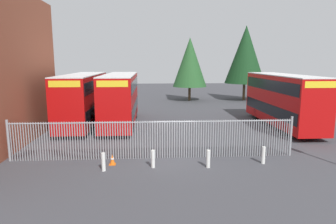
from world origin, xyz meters
TOP-DOWN VIEW (x-y plane):
  - ground_plane at (0.00, 8.00)m, footprint 100.00×100.00m
  - palisade_fence at (-1.07, 0.00)m, footprint 16.21×0.14m
  - double_decker_bus_near_gate at (9.92, 7.74)m, footprint 2.54×10.81m
  - double_decker_bus_behind_fence_left at (-3.80, 9.32)m, footprint 2.54×10.81m
  - double_decker_bus_behind_fence_right at (-7.02, 9.40)m, footprint 2.54×10.81m
  - bollard_near_left at (-3.65, -1.85)m, footprint 0.20×0.20m
  - bollard_center_front at (-1.13, -1.53)m, footprint 0.20×0.20m
  - bollard_near_right at (1.75, -1.71)m, footprint 0.20×0.20m
  - bollard_far_right at (4.87, -1.28)m, footprint 0.20×0.20m
  - traffic_cone_by_gate at (-3.32, -0.95)m, footprint 0.34×0.34m
  - tree_tall_back at (12.20, 24.91)m, footprint 5.58×5.58m
  - tree_short_side at (4.40, 25.13)m, footprint 4.75×4.75m

SIDE VIEW (x-z plane):
  - ground_plane at x=0.00m, z-range 0.00..0.00m
  - traffic_cone_by_gate at x=-3.32m, z-range -0.01..0.58m
  - bollard_near_left at x=-3.65m, z-range 0.00..0.95m
  - bollard_center_front at x=-1.13m, z-range 0.00..0.95m
  - bollard_near_right at x=1.75m, z-range 0.00..0.95m
  - bollard_far_right at x=4.87m, z-range 0.00..0.95m
  - palisade_fence at x=-1.07m, z-range 0.01..2.36m
  - double_decker_bus_near_gate at x=9.92m, z-range 0.21..4.63m
  - double_decker_bus_behind_fence_left at x=-3.80m, z-range 0.21..4.63m
  - double_decker_bus_behind_fence_right at x=-7.02m, z-range 0.21..4.63m
  - tree_short_side at x=4.40m, z-range 0.99..9.76m
  - tree_tall_back at x=12.20m, z-range 1.22..11.65m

